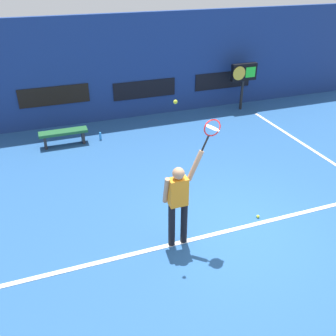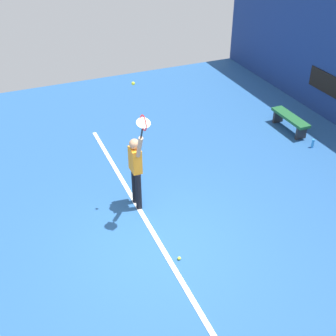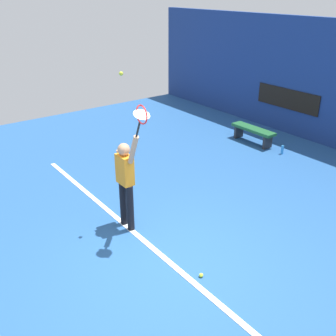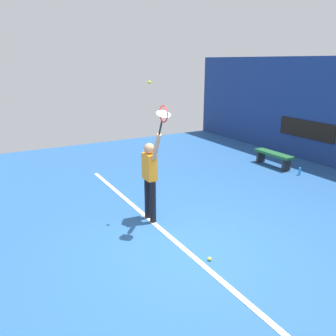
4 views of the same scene
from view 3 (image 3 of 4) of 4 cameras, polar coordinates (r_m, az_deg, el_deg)
name	(u,v)px [view 3 (image 3 of 4)]	position (r m, az deg, el deg)	size (l,w,h in m)	color
ground_plane	(171,263)	(6.69, 0.40, -13.58)	(18.00, 18.00, 0.00)	#23518C
sponsor_banner_portside	(287,99)	(12.60, 16.87, 9.55)	(2.20, 0.03, 0.60)	black
court_baseline	(170,263)	(6.68, 0.32, -13.57)	(10.00, 0.10, 0.01)	white
tennis_player	(126,179)	(7.11, -6.14, -1.58)	(0.71, 0.31, 1.96)	black
tennis_racket	(141,116)	(6.16, -3.90, 7.46)	(0.41, 0.27, 0.62)	black
tennis_ball	(121,74)	(6.58, -6.80, 13.41)	(0.07, 0.07, 0.07)	#CCE033
court_bench	(253,132)	(11.68, 12.20, 5.17)	(1.40, 0.36, 0.45)	#1E592D
water_bottle	(282,150)	(11.13, 16.20, 2.55)	(0.07, 0.07, 0.24)	#338CD8
spare_ball	(201,275)	(6.42, 4.82, -15.19)	(0.07, 0.07, 0.07)	#CCE033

